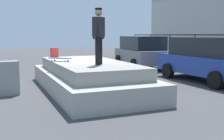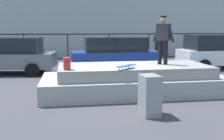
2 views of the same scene
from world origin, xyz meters
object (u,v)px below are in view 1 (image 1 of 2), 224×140
Objects in this scene: skateboarder at (99,32)px; car_blue_hatchback_mid at (209,58)px; skateboard at (60,58)px; car_grey_hatchback_near at (142,51)px; backpack at (54,53)px; utility_box at (8,78)px.

skateboarder is 5.16m from car_blue_hatchback_mid.
car_grey_hatchback_near is (-4.73, 5.74, -0.13)m from skateboard.
skateboarder reaches higher than car_blue_hatchback_mid.
skateboarder is 7.97m from car_grey_hatchback_near.
backpack is 6.28m from car_grey_hatchback_near.
skateboarder is 0.37× the size of car_blue_hatchback_mid.
skateboard reaches higher than utility_box.
skateboarder reaches higher than skateboard.
skateboarder is 4.44× the size of backpack.
utility_box is (4.99, -7.43, -0.41)m from car_grey_hatchback_near.
utility_box is at bearing -92.95° from car_blue_hatchback_mid.
skateboarder is 2.30× the size of skateboard.
skateboarder is 3.18m from utility_box.
car_blue_hatchback_mid is 4.30× the size of utility_box.
car_grey_hatchback_near is (-2.89, 5.57, -0.22)m from backpack.
car_grey_hatchback_near reaches higher than skateboard.
car_grey_hatchback_near reaches higher than utility_box.
backpack is 6.20m from car_blue_hatchback_mid.
skateboarder is at bearing -38.01° from car_grey_hatchback_near.
car_grey_hatchback_near is 8.96m from utility_box.
car_blue_hatchback_mid is (-0.85, 4.98, -1.02)m from skateboarder.
skateboard is (-1.50, -0.88, -0.88)m from skateboarder.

